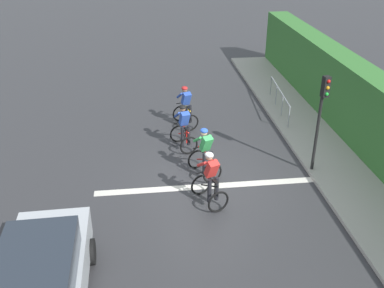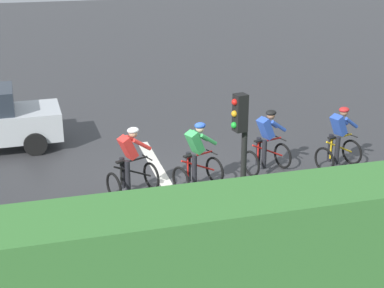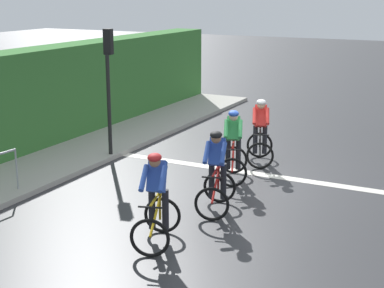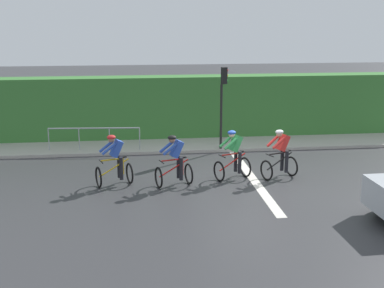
{
  "view_description": "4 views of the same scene",
  "coord_description": "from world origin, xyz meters",
  "views": [
    {
      "loc": [
        -1.85,
        -11.73,
        7.53
      ],
      "look_at": [
        -0.33,
        1.02,
        0.86
      ],
      "focal_mm": 41.14,
      "sensor_mm": 36.0,
      "label": 1
    },
    {
      "loc": [
        12.13,
        -3.1,
        5.88
      ],
      "look_at": [
        -0.82,
        0.51,
        0.84
      ],
      "focal_mm": 53.75,
      "sensor_mm": 36.0,
      "label": 2
    },
    {
      "loc": [
        -5.02,
        12.42,
        4.3
      ],
      "look_at": [
        1.0,
        0.55,
        0.77
      ],
      "focal_mm": 54.86,
      "sensor_mm": 36.0,
      "label": 3
    },
    {
      "loc": [
        -16.16,
        3.67,
        5.34
      ],
      "look_at": [
        -0.12,
        1.8,
        1.27
      ],
      "focal_mm": 48.54,
      "sensor_mm": 36.0,
      "label": 4
    }
  ],
  "objects": [
    {
      "name": "road_marking_stop_line",
      "position": [
        0.0,
        -0.25,
        0.0
      ],
      "size": [
        7.0,
        0.3,
        0.01
      ],
      "primitive_type": "cube",
      "color": "silver",
      "rests_on": "ground"
    },
    {
      "name": "ground_plane",
      "position": [
        0.0,
        0.0,
        0.0
      ],
      "size": [
        80.0,
        80.0,
        0.0
      ],
      "primitive_type": "plane",
      "color": "#333335"
    },
    {
      "name": "cyclist_second",
      "position": [
        -0.47,
        2.38,
        0.8
      ],
      "size": [
        0.95,
        1.22,
        1.66
      ],
      "color": "black",
      "rests_on": "ground"
    },
    {
      "name": "cyclist_mid",
      "position": [
        0.02,
        0.4,
        0.8
      ],
      "size": [
        1.03,
        1.25,
        1.66
      ],
      "color": "black",
      "rests_on": "ground"
    },
    {
      "name": "traffic_light_near_crossing",
      "position": [
        3.57,
        0.16,
        2.22
      ],
      "size": [
        0.23,
        0.31,
        3.34
      ],
      "color": "black",
      "rests_on": "ground"
    },
    {
      "name": "sidewalk_kerb",
      "position": [
        4.8,
        2.0,
        0.06
      ],
      "size": [
        2.8,
        22.14,
        0.12
      ],
      "primitive_type": "cube",
      "color": "#ADA89E",
      "rests_on": "ground"
    },
    {
      "name": "cyclist_lead",
      "position": [
        -0.2,
        4.27,
        0.8
      ],
      "size": [
        0.98,
        1.24,
        1.66
      ],
      "color": "black",
      "rests_on": "ground"
    },
    {
      "name": "cyclist_fourth",
      "position": [
        -0.06,
        -1.17,
        0.8
      ],
      "size": [
        1.02,
        1.25,
        1.66
      ],
      "color": "black",
      "rests_on": "ground"
    }
  ]
}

